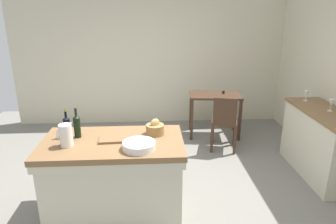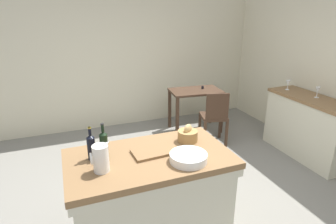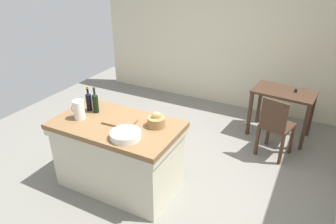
# 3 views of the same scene
# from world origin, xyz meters

# --- Properties ---
(ground_plane) EXTENTS (6.76, 6.76, 0.00)m
(ground_plane) POSITION_xyz_m (0.00, 0.00, 0.00)
(ground_plane) COLOR slate
(wall_back) EXTENTS (5.32, 0.12, 2.60)m
(wall_back) POSITION_xyz_m (0.00, 2.60, 1.30)
(wall_back) COLOR beige
(wall_back) RESTS_ON ground
(island_table) EXTENTS (1.49, 0.85, 0.88)m
(island_table) POSITION_xyz_m (-0.45, -0.40, 0.48)
(island_table) COLOR brown
(island_table) RESTS_ON ground
(side_cabinet) EXTENTS (0.52, 1.37, 0.93)m
(side_cabinet) POSITION_xyz_m (2.26, 0.30, 0.46)
(side_cabinet) COLOR brown
(side_cabinet) RESTS_ON ground
(writing_desk) EXTENTS (0.95, 0.65, 0.82)m
(writing_desk) POSITION_xyz_m (1.10, 1.78, 0.64)
(writing_desk) COLOR #3D281C
(writing_desk) RESTS_ON ground
(wooden_chair) EXTENTS (0.49, 0.49, 0.92)m
(wooden_chair) POSITION_xyz_m (1.13, 1.12, 0.50)
(wooden_chair) COLOR #3D281C
(wooden_chair) RESTS_ON ground
(pitcher) EXTENTS (0.17, 0.13, 0.27)m
(pitcher) POSITION_xyz_m (-0.90, -0.51, 1.00)
(pitcher) COLOR silver
(pitcher) RESTS_ON island_table
(wash_bowl) EXTENTS (0.33, 0.33, 0.07)m
(wash_bowl) POSITION_xyz_m (-0.16, -0.62, 0.92)
(wash_bowl) COLOR silver
(wash_bowl) RESTS_ON island_table
(bread_basket) EXTENTS (0.20, 0.20, 0.18)m
(bread_basket) POSITION_xyz_m (0.00, -0.25, 0.95)
(bread_basket) COLOR olive
(bread_basket) RESTS_ON island_table
(cutting_board) EXTENTS (0.37, 0.26, 0.02)m
(cutting_board) POSITION_xyz_m (-0.42, -0.37, 0.89)
(cutting_board) COLOR brown
(cutting_board) RESTS_ON island_table
(wine_bottle_dark) EXTENTS (0.07, 0.07, 0.33)m
(wine_bottle_dark) POSITION_xyz_m (-0.83, -0.28, 1.01)
(wine_bottle_dark) COLOR black
(wine_bottle_dark) RESTS_ON island_table
(wine_bottle_amber) EXTENTS (0.07, 0.07, 0.31)m
(wine_bottle_amber) POSITION_xyz_m (-0.94, -0.28, 1.01)
(wine_bottle_amber) COLOR black
(wine_bottle_amber) RESTS_ON island_table
(wine_glass_left) EXTENTS (0.07, 0.07, 0.16)m
(wine_glass_left) POSITION_xyz_m (2.31, 0.30, 1.03)
(wine_glass_left) COLOR white
(wine_glass_left) RESTS_ON side_cabinet
(wine_glass_middle) EXTENTS (0.07, 0.07, 0.15)m
(wine_glass_middle) POSITION_xyz_m (2.22, 0.78, 1.03)
(wine_glass_middle) COLOR white
(wine_glass_middle) RESTS_ON side_cabinet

